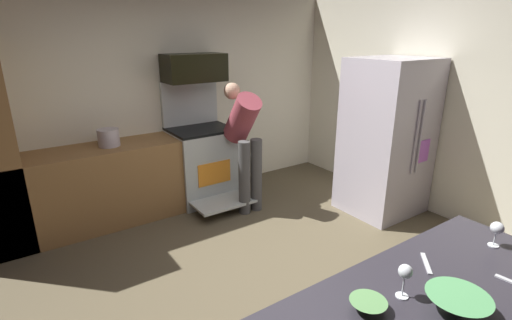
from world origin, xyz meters
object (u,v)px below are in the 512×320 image
(oven_range, at_px, (202,162))
(mixing_bowl_large, at_px, (368,305))
(person_cook, at_px, (244,138))
(wine_glass_mid, at_px, (405,273))
(wine_glass_near, at_px, (497,229))
(stock_pot, at_px, (109,138))
(microwave, at_px, (194,68))
(mixing_bowl_small, at_px, (457,304))
(refrigerator, at_px, (387,138))

(oven_range, relative_size, mixing_bowl_large, 8.94)
(oven_range, distance_m, person_cook, 0.74)
(oven_range, bearing_deg, wine_glass_mid, -100.25)
(wine_glass_near, height_order, stock_pot, stock_pot)
(microwave, height_order, person_cook, microwave)
(mixing_bowl_small, distance_m, wine_glass_near, 0.75)
(oven_range, height_order, wine_glass_near, oven_range)
(mixing_bowl_small, bearing_deg, microwave, 82.27)
(oven_range, xyz_separation_m, refrigerator, (1.67, -1.52, 0.41))
(refrigerator, bearing_deg, wine_glass_mid, -140.98)
(mixing_bowl_small, bearing_deg, wine_glass_near, 13.80)
(mixing_bowl_small, bearing_deg, oven_range, 82.07)
(microwave, bearing_deg, person_cook, -65.12)
(microwave, relative_size, mixing_bowl_large, 4.36)
(mixing_bowl_small, bearing_deg, stock_pot, 99.67)
(refrigerator, distance_m, mixing_bowl_small, 2.98)
(microwave, height_order, stock_pot, microwave)
(oven_range, xyz_separation_m, person_cook, (0.30, -0.55, 0.40))
(stock_pot, bearing_deg, mixing_bowl_large, -85.06)
(oven_range, height_order, mixing_bowl_small, oven_range)
(refrigerator, bearing_deg, wine_glass_near, -127.65)
(wine_glass_near, bearing_deg, mixing_bowl_large, 177.14)
(mixing_bowl_large, bearing_deg, wine_glass_near, -2.86)
(oven_range, xyz_separation_m, wine_glass_near, (0.23, -3.39, 0.50))
(oven_range, relative_size, person_cook, 1.00)
(microwave, height_order, wine_glass_mid, microwave)
(oven_range, bearing_deg, stock_pot, 179.20)
(wine_glass_near, xyz_separation_m, stock_pot, (-1.34, 3.40, -0.02))
(person_cook, bearing_deg, mixing_bowl_small, -104.80)
(mixing_bowl_large, xyz_separation_m, mixing_bowl_small, (0.32, -0.23, 0.02))
(person_cook, height_order, mixing_bowl_large, person_cook)
(mixing_bowl_small, relative_size, wine_glass_near, 1.82)
(mixing_bowl_small, distance_m, wine_glass_mid, 0.25)
(microwave, distance_m, mixing_bowl_large, 3.61)
(microwave, xyz_separation_m, wine_glass_near, (0.23, -3.48, -0.67))
(mixing_bowl_large, bearing_deg, wine_glass_mid, -8.20)
(person_cook, distance_m, wine_glass_mid, 2.96)
(mixing_bowl_large, bearing_deg, stock_pot, 94.94)
(microwave, bearing_deg, mixing_bowl_small, -97.73)
(oven_range, xyz_separation_m, mixing_bowl_large, (-0.82, -3.34, 0.42))
(mixing_bowl_large, height_order, stock_pot, stock_pot)
(person_cook, relative_size, mixing_bowl_small, 5.44)
(microwave, bearing_deg, mixing_bowl_large, -103.41)
(refrigerator, xyz_separation_m, mixing_bowl_small, (-2.17, -2.05, 0.03))
(wine_glass_mid, xyz_separation_m, stock_pot, (-0.50, 3.38, -0.03))
(mixing_bowl_large, bearing_deg, refrigerator, 36.13)
(refrigerator, height_order, mixing_bowl_small, refrigerator)
(refrigerator, bearing_deg, mixing_bowl_large, -143.87)
(oven_range, distance_m, microwave, 1.18)
(oven_range, height_order, stock_pot, oven_range)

